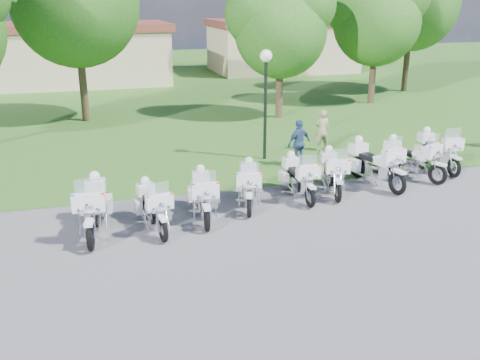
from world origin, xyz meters
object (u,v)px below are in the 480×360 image
object	(u,v)px
motorcycle_1	(153,206)
motorcycle_4	(299,176)
motorcycle_3	(249,184)
lamp_post	(266,77)
motorcycle_2	(203,194)
motorcycle_7	(411,157)
bystander_a	(322,130)
bystander_c	(299,143)
motorcycle_6	(374,162)
motorcycle_8	(437,150)
motorcycle_5	(332,171)
motorcycle_0	(93,206)

from	to	relation	value
motorcycle_1	motorcycle_4	size ratio (longest dim) A/B	0.98
motorcycle_3	lamp_post	xyz separation A→B (m)	(1.94, 4.34, 2.41)
motorcycle_2	motorcycle_7	bearing A→B (deg)	-161.68
motorcycle_1	bystander_a	bearing A→B (deg)	-149.87
motorcycle_1	bystander_c	distance (m)	7.00
motorcycle_3	motorcycle_6	size ratio (longest dim) A/B	0.85
bystander_a	motorcycle_1	bearing A→B (deg)	43.88
motorcycle_4	lamp_post	world-z (taller)	lamp_post
motorcycle_4	motorcycle_8	distance (m)	5.90
motorcycle_7	lamp_post	size ratio (longest dim) A/B	0.57
motorcycle_2	motorcycle_6	xyz separation A→B (m)	(5.85, 1.14, 0.08)
motorcycle_2	motorcycle_6	size ratio (longest dim) A/B	0.90
motorcycle_1	motorcycle_4	distance (m)	4.68
motorcycle_5	motorcycle_6	xyz separation A→B (m)	(1.56, 0.22, 0.08)
motorcycle_0	lamp_post	distance (m)	8.44
motorcycle_1	motorcycle_8	world-z (taller)	motorcycle_8
motorcycle_0	lamp_post	size ratio (longest dim) A/B	0.63
motorcycle_1	motorcycle_3	xyz separation A→B (m)	(2.89, 0.91, 0.02)
motorcycle_4	bystander_a	size ratio (longest dim) A/B	1.40
bystander_a	bystander_c	size ratio (longest dim) A/B	0.96
motorcycle_6	bystander_c	bearing A→B (deg)	-69.75
motorcycle_3	bystander_c	distance (m)	4.23
motorcycle_3	motorcycle_4	bearing A→B (deg)	-154.79
motorcycle_5	bystander_a	bearing A→B (deg)	-96.05
motorcycle_2	bystander_a	world-z (taller)	bystander_a
motorcycle_3	motorcycle_5	xyz separation A→B (m)	(2.82, 0.40, 0.02)
motorcycle_0	motorcycle_7	world-z (taller)	motorcycle_0
motorcycle_1	motorcycle_7	world-z (taller)	motorcycle_7
motorcycle_1	motorcycle_6	bearing A→B (deg)	-175.90
motorcycle_1	bystander_a	distance (m)	9.34
motorcycle_2	motorcycle_4	distance (m)	3.20
motorcycle_7	lamp_post	bearing A→B (deg)	-64.24
motorcycle_5	bystander_a	size ratio (longest dim) A/B	1.41
motorcycle_6	motorcycle_4	bearing A→B (deg)	-3.95
motorcycle_4	motorcycle_8	xyz separation A→B (m)	(5.75, 1.28, 0.05)
bystander_a	motorcycle_8	bearing A→B (deg)	137.53
motorcycle_1	motorcycle_2	size ratio (longest dim) A/B	0.95
motorcycle_7	bystander_c	size ratio (longest dim) A/B	1.34
motorcycle_0	motorcycle_4	distance (m)	6.10
motorcycle_6	lamp_post	xyz separation A→B (m)	(-2.45, 3.71, 2.31)
motorcycle_6	motorcycle_7	size ratio (longest dim) A/B	1.14
motorcycle_0	motorcycle_4	size ratio (longest dim) A/B	1.13
motorcycle_3	lamp_post	world-z (taller)	lamp_post
motorcycle_7	bystander_a	xyz separation A→B (m)	(-1.48, 3.88, 0.12)
lamp_post	bystander_a	bearing A→B (deg)	10.94
motorcycle_1	motorcycle_2	bearing A→B (deg)	-172.58
bystander_c	motorcycle_4	bearing A→B (deg)	48.11
motorcycle_0	motorcycle_2	distance (m)	2.91
motorcycle_4	motorcycle_7	size ratio (longest dim) A/B	0.99
motorcycle_4	bystander_c	world-z (taller)	bystander_c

